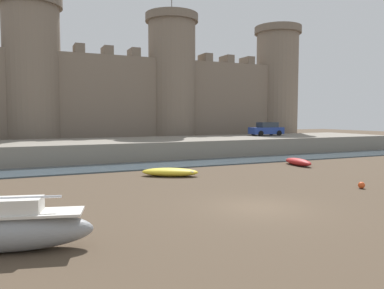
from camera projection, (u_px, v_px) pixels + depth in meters
The scene contains 10 objects.
ground_plane at pixel (258, 208), 16.75m from camera, with size 160.00×160.00×0.00m, color #4C3D2D.
water_channel at pixel (151, 165), 30.74m from camera, with size 80.00×4.50×0.10m, color #3D4C56.
quay_road at pixel (129, 149), 37.27m from camera, with size 62.34×10.00×1.75m, color gray.
castle at pixel (108, 87), 45.49m from camera, with size 57.17×6.83×20.20m.
sailboat_midflat_right at pixel (3, 229), 11.25m from camera, with size 5.48×2.61×6.69m.
rowboat_near_channel_right at pixel (298, 162), 31.12m from camera, with size 1.40×3.44×0.59m.
rowboat_foreground_right at pixel (170, 172), 25.47m from camera, with size 4.01×3.10×0.57m.
mooring_buoy_mid_mud at pixel (17, 203), 16.78m from camera, with size 0.37×0.37×0.37m, color orange.
mooring_buoy_off_centre at pixel (362, 185), 21.16m from camera, with size 0.38×0.38×0.38m, color #E04C1E.
car_quay_centre_east at pixel (267, 129), 45.46m from camera, with size 4.19×2.05×1.62m.
Camera 1 is at (-9.46, -13.82, 4.08)m, focal length 35.00 mm.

